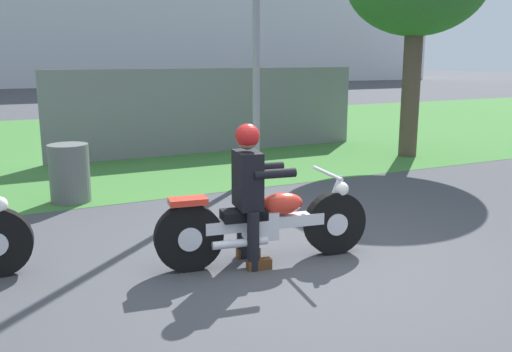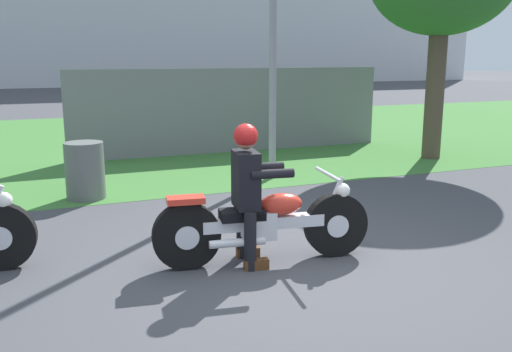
{
  "view_description": "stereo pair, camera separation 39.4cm",
  "coord_description": "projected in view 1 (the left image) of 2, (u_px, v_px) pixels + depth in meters",
  "views": [
    {
      "loc": [
        -2.58,
        -4.35,
        2.04
      ],
      "look_at": [
        -0.14,
        0.58,
        0.85
      ],
      "focal_mm": 38.91,
      "sensor_mm": 36.0,
      "label": 1
    },
    {
      "loc": [
        -2.22,
        -4.52,
        2.04
      ],
      "look_at": [
        -0.14,
        0.58,
        0.85
      ],
      "focal_mm": 38.91,
      "sensor_mm": 36.0,
      "label": 2
    }
  ],
  "objects": [
    {
      "name": "fence_segment",
      "position": [
        213.0,
        111.0,
        11.89
      ],
      "size": [
        7.0,
        0.06,
        1.8
      ],
      "primitive_type": "cube",
      "color": "slate",
      "rests_on": "ground"
    },
    {
      "name": "ground",
      "position": [
        295.0,
        272.0,
        5.36
      ],
      "size": [
        120.0,
        120.0,
        0.0
      ],
      "primitive_type": "plane",
      "color": "#424247"
    },
    {
      "name": "rider_lead",
      "position": [
        249.0,
        183.0,
        5.41
      ],
      "size": [
        0.59,
        0.51,
        1.41
      ],
      "rotation": [
        0.0,
        0.0,
        -0.15
      ],
      "color": "black",
      "rests_on": "ground"
    },
    {
      "name": "motorcycle_lead",
      "position": [
        266.0,
        223.0,
        5.55
      ],
      "size": [
        2.21,
        0.67,
        0.89
      ],
      "rotation": [
        0.0,
        0.0,
        -0.15
      ],
      "color": "black",
      "rests_on": "ground"
    },
    {
      "name": "grass_verge",
      "position": [
        102.0,
        142.0,
        13.48
      ],
      "size": [
        60.0,
        12.0,
        0.01
      ],
      "primitive_type": "cube",
      "color": "#3D7533",
      "rests_on": "ground"
    },
    {
      "name": "trash_can",
      "position": [
        70.0,
        173.0,
        7.87
      ],
      "size": [
        0.56,
        0.56,
        0.83
      ],
      "primitive_type": "cylinder",
      "color": "#595E5B",
      "rests_on": "ground"
    }
  ]
}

